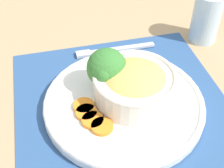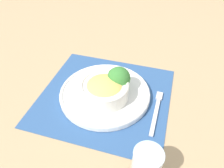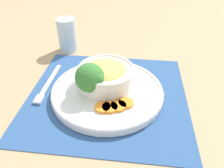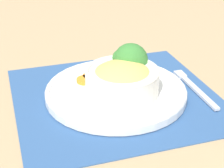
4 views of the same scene
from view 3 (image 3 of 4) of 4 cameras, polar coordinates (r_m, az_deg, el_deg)
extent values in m
plane|color=tan|center=(0.60, -1.20, -2.93)|extent=(4.00, 4.00, 0.00)
cube|color=#2D5184|center=(0.60, -1.21, -2.78)|extent=(0.43, 0.41, 0.00)
cylinder|color=white|center=(0.59, -1.22, -2.03)|extent=(0.30, 0.30, 0.02)
torus|color=white|center=(0.58, -1.23, -1.42)|extent=(0.30, 0.30, 0.01)
cylinder|color=silver|center=(0.59, -1.62, 1.83)|extent=(0.15, 0.15, 0.05)
torus|color=silver|center=(0.57, -1.66, 3.92)|extent=(0.15, 0.15, 0.01)
ellipsoid|color=#E0B75B|center=(0.58, -1.64, 2.86)|extent=(0.12, 0.12, 0.06)
cylinder|color=#84AD5B|center=(0.57, -5.60, -1.62)|extent=(0.02, 0.02, 0.02)
sphere|color=#387A33|center=(0.54, -5.84, 1.66)|extent=(0.07, 0.07, 0.07)
sphere|color=#387A33|center=(0.53, -3.91, 1.42)|extent=(0.03, 0.03, 0.03)
sphere|color=#387A33|center=(0.55, -7.60, 2.56)|extent=(0.03, 0.03, 0.03)
cylinder|color=orange|center=(0.53, -2.91, -6.07)|extent=(0.04, 0.04, 0.01)
cylinder|color=orange|center=(0.53, -0.56, -6.15)|extent=(0.04, 0.04, 0.01)
cylinder|color=orange|center=(0.53, 1.71, -5.76)|extent=(0.04, 0.04, 0.01)
cylinder|color=orange|center=(0.54, 3.66, -4.97)|extent=(0.04, 0.04, 0.01)
cylinder|color=silver|center=(0.81, -11.64, 12.42)|extent=(0.07, 0.07, 0.12)
cylinder|color=silver|center=(0.82, -11.46, 11.08)|extent=(0.06, 0.06, 0.07)
cube|color=silver|center=(0.66, -16.07, 0.45)|extent=(0.01, 0.18, 0.01)
cube|color=silver|center=(0.60, -18.55, -3.83)|extent=(0.02, 0.03, 0.01)
camera|label=1|loc=(0.47, 59.93, 28.42)|focal=50.00mm
camera|label=2|loc=(0.99, -10.25, 44.37)|focal=35.00mm
camera|label=4|loc=(1.13, 17.97, 36.09)|focal=60.00mm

